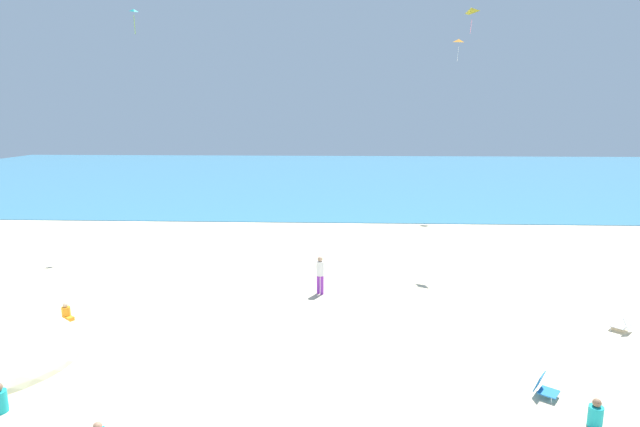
% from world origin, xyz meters
% --- Properties ---
extents(ground_plane, '(120.00, 120.00, 0.00)m').
position_xyz_m(ground_plane, '(0.00, 10.00, 0.00)').
color(ground_plane, beige).
extents(ocean_water, '(120.00, 60.00, 0.05)m').
position_xyz_m(ocean_water, '(0.00, 56.68, 0.03)').
color(ocean_water, teal).
rests_on(ocean_water, ground_plane).
extents(beach_chair_near_camera, '(0.87, 0.86, 0.62)m').
position_xyz_m(beach_chair_near_camera, '(10.98, 8.60, 0.28)').
color(beach_chair_near_camera, white).
rests_on(beach_chair_near_camera, ground_plane).
extents(beach_chair_far_left, '(0.80, 0.79, 0.65)m').
position_xyz_m(beach_chair_far_left, '(6.44, 4.11, 0.28)').
color(beach_chair_far_left, '#2370B2').
rests_on(beach_chair_far_left, ground_plane).
extents(person_0, '(0.48, 0.61, 0.68)m').
position_xyz_m(person_0, '(-9.07, 4.90, 0.25)').
color(person_0, yellow).
rests_on(person_0, ground_plane).
extents(person_3, '(0.60, 0.54, 0.68)m').
position_xyz_m(person_3, '(-9.82, 8.77, 0.25)').
color(person_3, orange).
rests_on(person_3, ground_plane).
extents(person_4, '(0.58, 0.68, 0.76)m').
position_xyz_m(person_4, '(7.21, 2.80, 0.28)').
color(person_4, '#19ADB2').
rests_on(person_4, ground_plane).
extents(person_7, '(0.46, 0.46, 1.71)m').
position_xyz_m(person_7, '(-0.18, 12.00, 0.99)').
color(person_7, purple).
rests_on(person_7, ground_plane).
extents(kite_yellow, '(0.84, 0.87, 1.36)m').
position_xyz_m(kite_yellow, '(7.28, 18.61, 13.01)').
color(kite_yellow, yellow).
extents(kite_orange, '(0.75, 0.61, 1.67)m').
position_xyz_m(kite_orange, '(9.55, 31.58, 13.29)').
color(kite_orange, orange).
extents(kite_teal, '(0.49, 0.46, 1.41)m').
position_xyz_m(kite_teal, '(-11.27, 20.91, 13.56)').
color(kite_teal, '#1EADAD').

